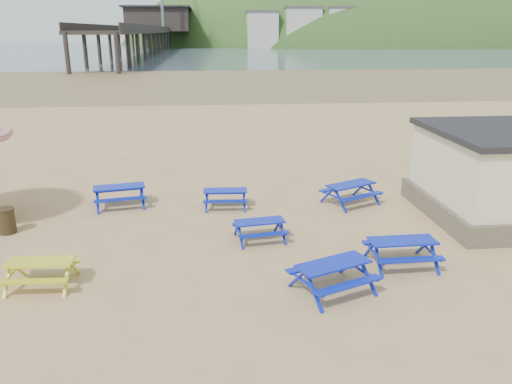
{
  "coord_description": "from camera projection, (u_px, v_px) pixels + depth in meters",
  "views": [
    {
      "loc": [
        -0.91,
        -14.87,
        6.34
      ],
      "look_at": [
        0.68,
        1.5,
        1.0
      ],
      "focal_mm": 35.0,
      "sensor_mm": 36.0,
      "label": 1
    }
  ],
  "objects": [
    {
      "name": "picnic_table_blue_f",
      "position": [
        402.0,
        253.0,
        14.02
      ],
      "size": [
        1.89,
        1.54,
        0.78
      ],
      "rotation": [
        0.0,
        0.0,
        0.02
      ],
      "color": "#001D94",
      "rests_on": "ground"
    },
    {
      "name": "picnic_table_blue_c",
      "position": [
        351.0,
        194.0,
        19.04
      ],
      "size": [
        2.4,
        2.23,
        0.8
      ],
      "rotation": [
        0.0,
        0.0,
        0.45
      ],
      "color": "#001D94",
      "rests_on": "ground"
    },
    {
      "name": "picnic_table_yellow",
      "position": [
        41.0,
        273.0,
        12.9
      ],
      "size": [
        1.74,
        1.42,
        0.71
      ],
      "rotation": [
        0.0,
        0.0,
        -0.04
      ],
      "color": "gold",
      "rests_on": "ground"
    },
    {
      "name": "sea",
      "position": [
        208.0,
        49.0,
        177.06
      ],
      "size": [
        400.0,
        400.0,
        0.0
      ],
      "primitive_type": "plane",
      "color": "#41525E",
      "rests_on": "ground"
    },
    {
      "name": "headland_town",
      "position": [
        392.0,
        65.0,
        244.86
      ],
      "size": [
        264.0,
        144.0,
        108.0
      ],
      "color": "#2D4C1E",
      "rests_on": "ground"
    },
    {
      "name": "picnic_table_blue_a",
      "position": [
        120.0,
        196.0,
        18.79
      ],
      "size": [
        2.13,
        1.84,
        0.79
      ],
      "rotation": [
        0.0,
        0.0,
        0.19
      ],
      "color": "#001D94",
      "rests_on": "ground"
    },
    {
      "name": "pier",
      "position": [
        158.0,
        33.0,
        181.51
      ],
      "size": [
        24.0,
        220.0,
        39.29
      ],
      "color": "black",
      "rests_on": "ground"
    },
    {
      "name": "picnic_table_blue_e",
      "position": [
        333.0,
        277.0,
        12.61
      ],
      "size": [
        2.34,
        2.14,
        0.8
      ],
      "rotation": [
        0.0,
        0.0,
        0.39
      ],
      "color": "#001D94",
      "rests_on": "ground"
    },
    {
      "name": "picnic_table_blue_d",
      "position": [
        260.0,
        230.0,
        15.74
      ],
      "size": [
        1.74,
        1.48,
        0.66
      ],
      "rotation": [
        0.0,
        0.0,
        0.15
      ],
      "color": "#001D94",
      "rests_on": "ground"
    },
    {
      "name": "ground",
      "position": [
        240.0,
        236.0,
        16.12
      ],
      "size": [
        400.0,
        400.0,
        0.0
      ],
      "primitive_type": "plane",
      "color": "tan",
      "rests_on": "ground"
    },
    {
      "name": "picnic_table_blue_b",
      "position": [
        225.0,
        198.0,
        18.69
      ],
      "size": [
        1.67,
        1.38,
        0.68
      ],
      "rotation": [
        0.0,
        0.0,
        -0.05
      ],
      "color": "#001D94",
      "rests_on": "ground"
    },
    {
      "name": "litter_bin",
      "position": [
        7.0,
        221.0,
        16.26
      ],
      "size": [
        0.58,
        0.58,
        0.85
      ],
      "color": "#312916",
      "rests_on": "ground"
    },
    {
      "name": "wet_sand",
      "position": [
        213.0,
        79.0,
        68.19
      ],
      "size": [
        400.0,
        400.0,
        0.0
      ],
      "primitive_type": "plane",
      "color": "olive",
      "rests_on": "ground"
    }
  ]
}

